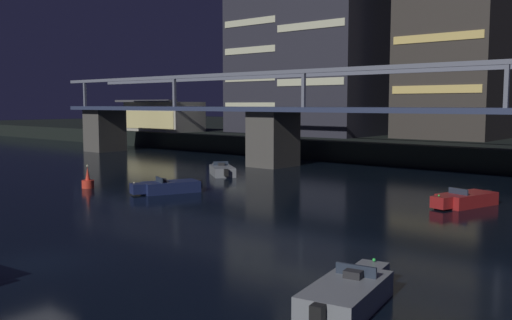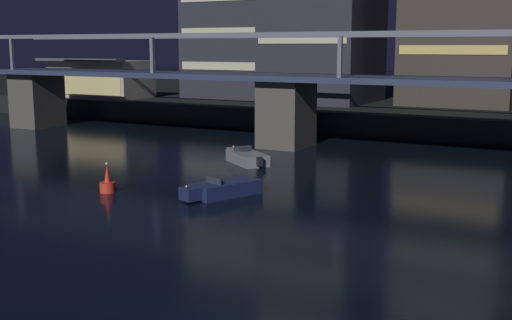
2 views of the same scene
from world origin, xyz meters
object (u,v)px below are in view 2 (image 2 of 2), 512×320
speedboat_mid_center (246,157)px  tower_west_low (254,15)px  river_bridge (466,103)px  waterfront_pavilion (100,79)px  speedboat_mid_left (223,189)px  channel_buoy (107,184)px

speedboat_mid_center → tower_west_low: bearing=117.7°
river_bridge → waterfront_pavilion: (-45.19, 11.91, 0.17)m
tower_west_low → waterfront_pavilion: (-15.54, -10.39, -7.56)m
river_bridge → tower_west_low: (-29.66, 22.30, 7.73)m
waterfront_pavilion → speedboat_mid_center: size_ratio=2.66×
speedboat_mid_left → waterfront_pavilion: bearing=139.9°
speedboat_mid_left → channel_buoy: bearing=-159.2°
waterfront_pavilion → speedboat_mid_left: waterfront_pavilion is taller
tower_west_low → waterfront_pavilion: bearing=-146.2°
river_bridge → channel_buoy: 26.21m
river_bridge → waterfront_pavilion: bearing=165.2°
speedboat_mid_center → channel_buoy: (-2.34, -12.10, 0.06)m
river_bridge → speedboat_mid_center: (-13.50, -8.44, -3.85)m
waterfront_pavilion → speedboat_mid_left: (35.67, -30.06, -4.02)m
channel_buoy → speedboat_mid_center: bearing=79.1°
speedboat_mid_left → speedboat_mid_center: bearing=112.3°
tower_west_low → speedboat_mid_center: 36.61m
river_bridge → channel_buoy: (-15.84, -20.54, -3.79)m
tower_west_low → channel_buoy: size_ratio=11.30×
tower_west_low → channel_buoy: (13.82, -42.84, -11.52)m
tower_west_low → channel_buoy: bearing=-72.1°
tower_west_low → speedboat_mid_center: bearing=-62.3°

